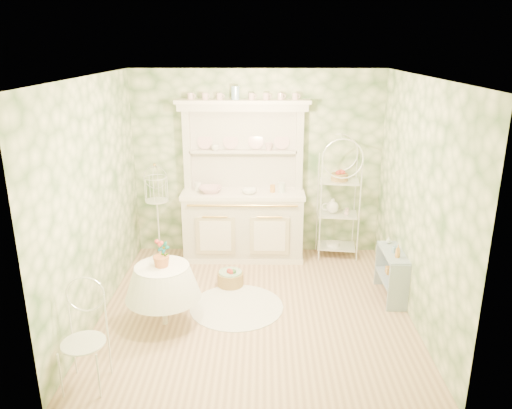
{
  "coord_description": "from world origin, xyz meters",
  "views": [
    {
      "loc": [
        0.08,
        -5.3,
        3.04
      ],
      "look_at": [
        0.0,
        0.5,
        1.15
      ],
      "focal_mm": 35.0,
      "sensor_mm": 36.0,
      "label": 1
    }
  ],
  "objects_px": {
    "side_shelf": "(391,276)",
    "round_table": "(164,300)",
    "cafe_chair": "(84,344)",
    "floor_basket": "(230,277)",
    "kitchen_dresser": "(243,183)",
    "birdcage_stand": "(158,217)",
    "bakers_rack": "(338,197)"
  },
  "relations": [
    {
      "from": "bakers_rack",
      "to": "round_table",
      "type": "xyz_separation_m",
      "value": [
        -2.19,
        -1.95,
        -0.62
      ]
    },
    {
      "from": "kitchen_dresser",
      "to": "floor_basket",
      "type": "height_order",
      "value": "kitchen_dresser"
    },
    {
      "from": "kitchen_dresser",
      "to": "cafe_chair",
      "type": "bearing_deg",
      "value": -114.41
    },
    {
      "from": "kitchen_dresser",
      "to": "birdcage_stand",
      "type": "bearing_deg",
      "value": -174.19
    },
    {
      "from": "cafe_chair",
      "to": "kitchen_dresser",
      "type": "bearing_deg",
      "value": 60.83
    },
    {
      "from": "round_table",
      "to": "birdcage_stand",
      "type": "bearing_deg",
      "value": 102.85
    },
    {
      "from": "side_shelf",
      "to": "cafe_chair",
      "type": "distance_m",
      "value": 3.66
    },
    {
      "from": "round_table",
      "to": "birdcage_stand",
      "type": "distance_m",
      "value": 1.83
    },
    {
      "from": "birdcage_stand",
      "to": "side_shelf",
      "type": "bearing_deg",
      "value": -19.28
    },
    {
      "from": "cafe_chair",
      "to": "floor_basket",
      "type": "bearing_deg",
      "value": 54.5
    },
    {
      "from": "kitchen_dresser",
      "to": "floor_basket",
      "type": "xyz_separation_m",
      "value": [
        -0.14,
        -0.93,
        -1.03
      ]
    },
    {
      "from": "side_shelf",
      "to": "bakers_rack",
      "type": "bearing_deg",
      "value": 110.41
    },
    {
      "from": "bakers_rack",
      "to": "side_shelf",
      "type": "relative_size",
      "value": 2.73
    },
    {
      "from": "round_table",
      "to": "floor_basket",
      "type": "bearing_deg",
      "value": 54.2
    },
    {
      "from": "cafe_chair",
      "to": "birdcage_stand",
      "type": "distance_m",
      "value": 2.83
    },
    {
      "from": "side_shelf",
      "to": "birdcage_stand",
      "type": "height_order",
      "value": "birdcage_stand"
    },
    {
      "from": "bakers_rack",
      "to": "side_shelf",
      "type": "bearing_deg",
      "value": -61.81
    },
    {
      "from": "round_table",
      "to": "floor_basket",
      "type": "xyz_separation_m",
      "value": [
        0.68,
        0.94,
        -0.18
      ]
    },
    {
      "from": "bakers_rack",
      "to": "birdcage_stand",
      "type": "relative_size",
      "value": 1.38
    },
    {
      "from": "bakers_rack",
      "to": "floor_basket",
      "type": "relative_size",
      "value": 5.11
    },
    {
      "from": "round_table",
      "to": "kitchen_dresser",
      "type": "bearing_deg",
      "value": 66.39
    },
    {
      "from": "cafe_chair",
      "to": "floor_basket",
      "type": "xyz_separation_m",
      "value": [
        1.2,
        2.02,
        -0.32
      ]
    },
    {
      "from": "side_shelf",
      "to": "round_table",
      "type": "distance_m",
      "value": 2.78
    },
    {
      "from": "round_table",
      "to": "birdcage_stand",
      "type": "relative_size",
      "value": 0.45
    },
    {
      "from": "bakers_rack",
      "to": "floor_basket",
      "type": "bearing_deg",
      "value": -139.46
    },
    {
      "from": "side_shelf",
      "to": "cafe_chair",
      "type": "xyz_separation_m",
      "value": [
        -3.21,
        -1.74,
        0.15
      ]
    },
    {
      "from": "kitchen_dresser",
      "to": "bakers_rack",
      "type": "distance_m",
      "value": 1.4
    },
    {
      "from": "cafe_chair",
      "to": "side_shelf",
      "type": "bearing_deg",
      "value": 23.59
    },
    {
      "from": "side_shelf",
      "to": "birdcage_stand",
      "type": "distance_m",
      "value": 3.3
    },
    {
      "from": "side_shelf",
      "to": "round_table",
      "type": "bearing_deg",
      "value": -167.08
    },
    {
      "from": "side_shelf",
      "to": "birdcage_stand",
      "type": "relative_size",
      "value": 0.51
    },
    {
      "from": "kitchen_dresser",
      "to": "side_shelf",
      "type": "xyz_separation_m",
      "value": [
        1.88,
        -1.21,
        -0.86
      ]
    }
  ]
}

